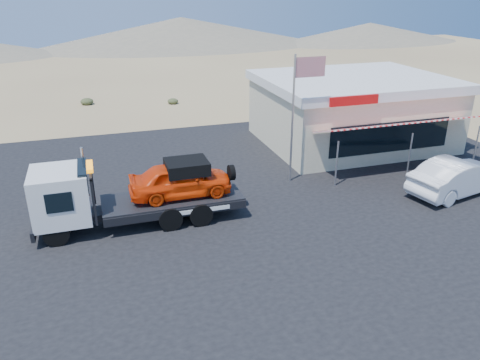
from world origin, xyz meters
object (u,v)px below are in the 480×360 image
Objects in this scene: tow_truck at (134,190)px; jerky_store at (352,110)px; flagpole at (298,104)px; white_sedan at (458,176)px.

jerky_store is (13.35, 6.57, 0.56)m from tow_truck.
flagpole is (-5.57, -4.47, 1.77)m from jerky_store.
white_sedan is at bearing -29.84° from flagpole.
jerky_store is 7.36m from flagpole.
tow_truck is 8.39m from flagpole.
white_sedan is at bearing -6.31° from tow_truck.
white_sedan is (14.16, -1.57, -0.59)m from tow_truck.
white_sedan is 7.92m from flagpole.
flagpole reaches higher than white_sedan.
jerky_store is at bearing 26.20° from tow_truck.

